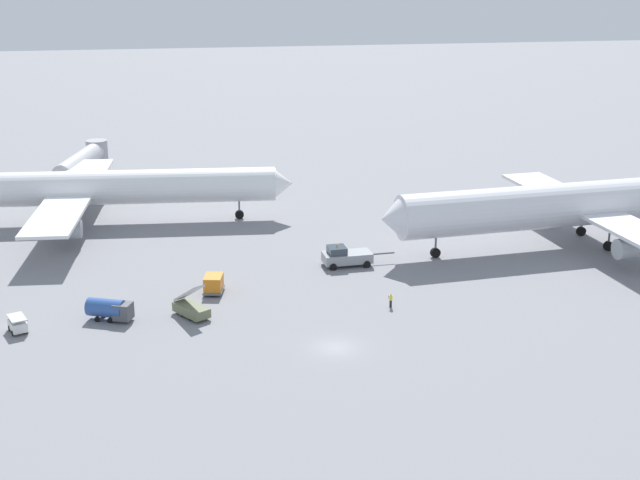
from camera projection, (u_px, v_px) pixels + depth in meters
ground_plane at (336, 347)px, 88.79m from camera, size 600.00×600.00×0.00m
airliner_at_gate_left at (86, 189)px, 128.29m from camera, size 59.26×43.10×16.50m
airliner_being_pushed at (577, 205)px, 118.26m from camera, size 55.23×40.84×16.02m
pushback_tug at (346, 256)px, 111.76m from camera, size 9.39×3.57×2.88m
gse_container_dolly_flat at (214, 284)px, 102.62m from camera, size 2.82×3.59×2.15m
gse_stair_truck_yellow at (191, 308)px, 96.01m from camera, size 4.15×4.86×4.06m
gse_fuel_bowser_stubby at (110, 309)px, 94.93m from camera, size 5.25×3.62×2.40m
gse_baggage_cart_trailing at (18, 324)px, 92.12m from camera, size 2.47×3.12×1.71m
ground_crew_ramp_agent_by_cones at (391, 300)px, 98.61m from camera, size 0.50×0.36×1.68m
jet_bridge at (84, 159)px, 152.36m from camera, size 7.91×20.76×5.68m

